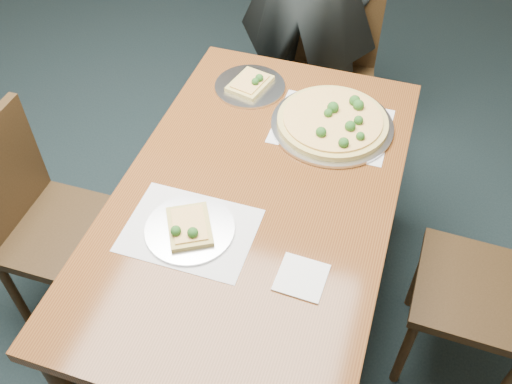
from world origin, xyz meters
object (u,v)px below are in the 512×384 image
(chair_far, at_px, (331,67))
(slice_plate_far, at_px, (250,85))
(dining_table, at_px, (256,210))
(chair_left, at_px, (40,217))
(pizza_pan, at_px, (333,122))
(slice_plate_near, at_px, (189,228))
(chair_right, at_px, (507,287))

(chair_far, relative_size, slice_plate_far, 3.25)
(dining_table, bearing_deg, chair_left, -168.42)
(chair_far, bearing_deg, chair_left, -130.89)
(dining_table, xyz_separation_m, chair_left, (-0.79, -0.16, -0.14))
(chair_far, bearing_deg, pizza_pan, -86.36)
(dining_table, relative_size, chair_left, 1.65)
(dining_table, relative_size, slice_plate_near, 5.36)
(slice_plate_near, distance_m, slice_plate_far, 0.75)
(chair_far, bearing_deg, chair_right, -58.88)
(dining_table, relative_size, chair_right, 1.65)
(slice_plate_far, bearing_deg, slice_plate_near, -86.23)
(chair_left, height_order, slice_plate_near, chair_left)
(chair_right, height_order, pizza_pan, chair_right)
(dining_table, distance_m, chair_left, 0.82)
(chair_right, distance_m, slice_plate_far, 1.19)
(chair_left, distance_m, slice_plate_near, 0.69)
(chair_far, height_order, chair_left, same)
(chair_left, relative_size, pizza_pan, 2.02)
(dining_table, xyz_separation_m, chair_far, (0.03, 1.09, -0.14))
(pizza_pan, distance_m, slice_plate_near, 0.70)
(chair_far, distance_m, slice_plate_near, 1.35)
(chair_left, bearing_deg, slice_plate_far, -41.28)
(chair_left, height_order, pizza_pan, chair_left)
(dining_table, xyz_separation_m, slice_plate_near, (-0.15, -0.22, 0.11))
(chair_right, bearing_deg, slice_plate_far, -112.69)
(dining_table, xyz_separation_m, chair_right, (0.87, 0.05, -0.14))
(dining_table, relative_size, chair_far, 1.65)
(dining_table, bearing_deg, pizza_pan, 67.12)
(chair_far, relative_size, slice_plate_near, 3.25)
(chair_far, distance_m, slice_plate_far, 0.65)
(chair_far, distance_m, chair_left, 1.50)
(pizza_pan, bearing_deg, dining_table, -112.88)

